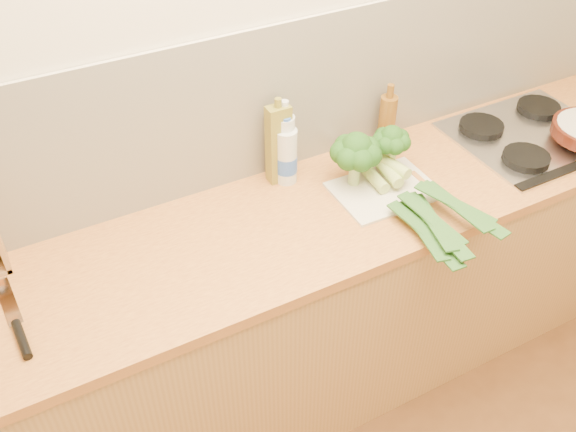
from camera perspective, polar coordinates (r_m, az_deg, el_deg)
name	(u,v)px	position (r m, az deg, el deg)	size (l,w,h in m)	color
room_shell	(259,106)	(2.16, -2.60, 9.76)	(3.50, 3.50, 3.50)	beige
counter	(299,309)	(2.42, 0.97, -8.28)	(3.20, 0.62, 0.90)	#B1854A
gas_hob	(533,134)	(2.65, 20.94, 6.79)	(0.58, 0.50, 0.04)	silver
chopping_board	(384,190)	(2.24, 8.57, 2.31)	(0.35, 0.26, 0.01)	white
broccoli_left	(356,152)	(2.17, 6.08, 5.72)	(0.17, 0.18, 0.20)	#9CB96C
broccoli_right	(391,141)	(2.25, 9.17, 6.59)	(0.13, 0.14, 0.18)	#9CB96C
leek_front	(383,187)	(2.20, 8.42, 2.58)	(0.12, 0.72, 0.04)	white
leek_mid	(402,187)	(2.18, 10.13, 2.54)	(0.13, 0.63, 0.04)	white
leek_back	(412,177)	(2.20, 10.96, 3.41)	(0.17, 0.63, 0.04)	white
chefs_knife	(18,329)	(1.90, -22.85, -9.28)	(0.05, 0.34, 0.03)	silver
oil_tin	(279,144)	(2.19, -0.84, 6.44)	(0.08, 0.05, 0.32)	olive
glass_bottle	(285,147)	(2.20, -0.29, 6.17)	(0.07, 0.07, 0.31)	silver
amber_bottle	(387,120)	(2.43, 8.80, 8.45)	(0.06, 0.06, 0.25)	brown
water_bottle	(286,157)	(2.21, -0.16, 5.26)	(0.08, 0.08, 0.24)	silver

